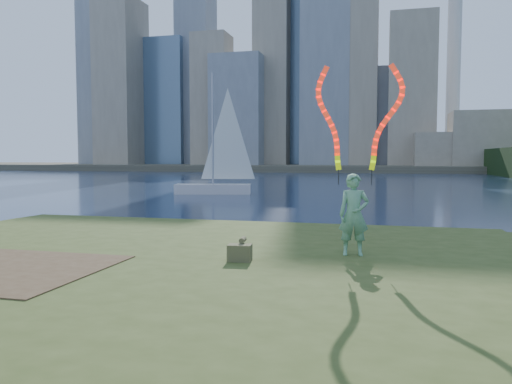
# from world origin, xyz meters

# --- Properties ---
(ground) EXTENTS (320.00, 320.00, 0.00)m
(ground) POSITION_xyz_m (0.00, 0.00, 0.00)
(ground) COLOR #1A2843
(ground) RESTS_ON ground
(grassy_knoll) EXTENTS (20.00, 18.00, 0.80)m
(grassy_knoll) POSITION_xyz_m (0.00, -2.30, 0.34)
(grassy_knoll) COLOR #384819
(grassy_knoll) RESTS_ON ground
(dirt_patch) EXTENTS (3.20, 3.00, 0.02)m
(dirt_patch) POSITION_xyz_m (-2.20, -3.20, 0.81)
(dirt_patch) COLOR #47331E
(dirt_patch) RESTS_ON grassy_knoll
(far_shore) EXTENTS (320.00, 40.00, 1.20)m
(far_shore) POSITION_xyz_m (0.00, 95.00, 0.60)
(far_shore) COLOR #474234
(far_shore) RESTS_ON ground
(woman_with_ribbons) EXTENTS (2.01, 0.49, 3.97)m
(woman_with_ribbons) POSITION_xyz_m (3.41, -0.47, 2.22)
(woman_with_ribbons) COLOR #0F672D
(woman_with_ribbons) RESTS_ON grassy_knoll
(canvas_bag) EXTENTS (0.46, 0.52, 0.41)m
(canvas_bag) POSITION_xyz_m (1.43, -1.56, 0.97)
(canvas_bag) COLOR #50552F
(canvas_bag) RESTS_ON grassy_knoll
(sailboat) EXTENTS (5.88, 2.96, 8.84)m
(sailboat) POSITION_xyz_m (-7.80, 24.48, 1.52)
(sailboat) COLOR beige
(sailboat) RESTS_ON ground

